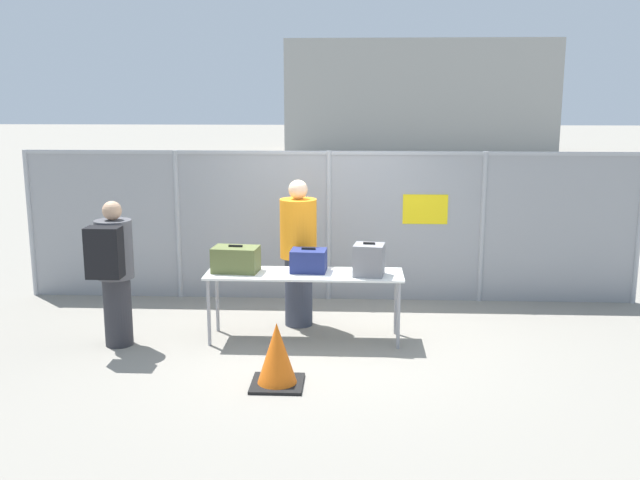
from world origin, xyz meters
The scene contains 11 objects.
ground_plane centered at (0.00, 0.00, 0.00)m, with size 120.00×120.00×0.00m, color gray.
fence_section centered at (0.01, 1.68, 1.07)m, with size 8.34×0.07×2.04m.
inspection_table centered at (-0.21, -0.02, 0.73)m, with size 2.23×0.62×0.79m.
suitcase_olive centered at (-0.99, 0.01, 0.93)m, with size 0.54×0.38×0.31m.
suitcase_navy centered at (-0.17, 0.06, 0.92)m, with size 0.42×0.33×0.28m.
suitcase_grey centered at (0.52, -0.08, 0.97)m, with size 0.37×0.35×0.38m.
traveler_hooded centered at (-2.29, -0.35, 0.90)m, with size 0.41×0.63×1.64m.
security_worker_near centered at (-0.32, 0.53, 0.92)m, with size 0.44×0.44×1.78m.
utility_trailer centered at (0.82, 3.98, 0.41)m, with size 3.57×2.22×0.71m.
distant_hangar centered at (3.08, 27.01, 2.53)m, with size 11.44×9.37×5.06m.
traffic_cone centered at (-0.38, -1.34, 0.29)m, with size 0.50×0.50×0.63m.
Camera 1 is at (0.35, -7.82, 2.77)m, focal length 40.00 mm.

